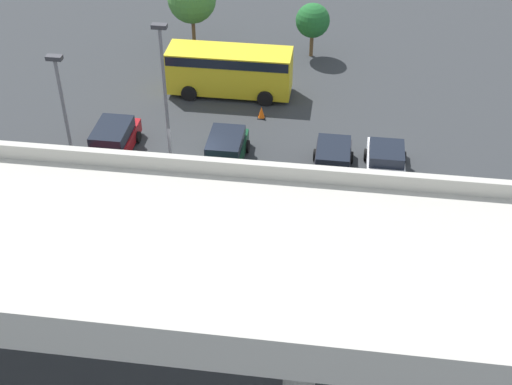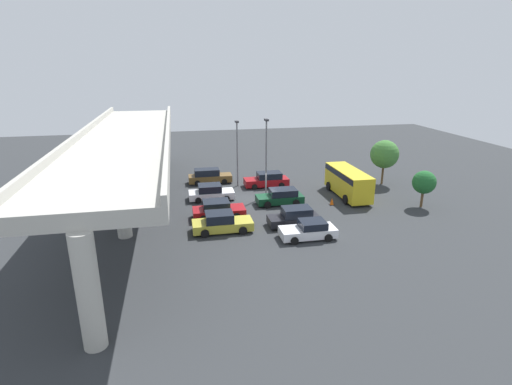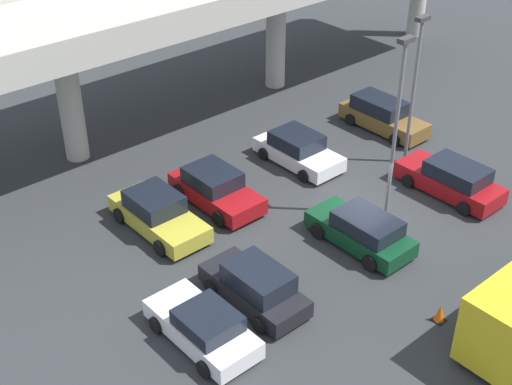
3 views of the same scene
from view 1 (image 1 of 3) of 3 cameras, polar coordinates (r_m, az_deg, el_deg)
ground_plane at (r=36.10m, az=-5.24°, el=1.35°), size 88.68×88.68×0.00m
highway_overpass at (r=22.75m, az=-12.81°, el=-4.79°), size 40.54×7.74×7.49m
parked_car_0 at (r=36.21m, az=10.34°, el=2.24°), size 2.14×4.38×1.42m
parked_car_1 at (r=30.89m, az=5.56°, el=-4.15°), size 2.22×4.88×1.62m
parked_car_2 at (r=31.09m, az=-0.00°, el=-3.59°), size 2.24×4.59×1.60m
parked_car_3 at (r=36.41m, az=-2.50°, el=3.23°), size 2.12×4.53×1.51m
parked_car_4 at (r=31.94m, az=-9.33°, el=-2.96°), size 2.24×4.50×1.54m
parked_car_5 at (r=37.79m, az=-11.46°, el=3.89°), size 2.14×4.87×1.59m
parked_car_6 at (r=34.11m, az=-18.61°, el=-1.55°), size 1.98×4.87×1.66m
parked_car_7 at (r=35.78m, az=6.14°, el=2.38°), size 2.06×4.34×1.59m
shuttle_bus at (r=42.32m, az=-2.12°, el=9.91°), size 7.25×2.56×2.78m
lamp_post_near_aisle at (r=33.71m, az=-15.03°, el=6.03°), size 0.70×0.35×7.25m
lamp_post_mid_lot at (r=34.15m, az=-7.31°, el=8.18°), size 0.70×0.35×7.93m
tree_front_left at (r=46.58m, az=4.56°, el=13.55°), size 2.18×2.18×3.54m
traffic_cone at (r=40.46m, az=0.44°, el=6.40°), size 0.44×0.44×0.70m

